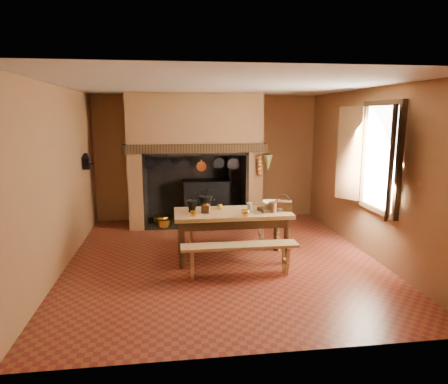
{
  "coord_description": "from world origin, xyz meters",
  "views": [
    {
      "loc": [
        -0.82,
        -6.29,
        2.35
      ],
      "look_at": [
        0.06,
        0.3,
        1.07
      ],
      "focal_mm": 32.0,
      "sensor_mm": 36.0,
      "label": 1
    }
  ],
  "objects_px": {
    "iron_range": "(207,200)",
    "work_table": "(232,219)",
    "wicker_basket": "(283,205)",
    "coffee_grinder": "(206,208)",
    "bench_front": "(240,252)",
    "mixing_bowl": "(273,204)"
  },
  "relations": [
    {
      "from": "bench_front",
      "to": "coffee_grinder",
      "type": "distance_m",
      "value": 0.96
    },
    {
      "from": "coffee_grinder",
      "to": "wicker_basket",
      "type": "relative_size",
      "value": 0.62
    },
    {
      "from": "coffee_grinder",
      "to": "mixing_bowl",
      "type": "height_order",
      "value": "coffee_grinder"
    },
    {
      "from": "iron_range",
      "to": "wicker_basket",
      "type": "distance_m",
      "value": 2.76
    },
    {
      "from": "bench_front",
      "to": "wicker_basket",
      "type": "xyz_separation_m",
      "value": [
        0.84,
        0.68,
        0.54
      ]
    },
    {
      "from": "work_table",
      "to": "wicker_basket",
      "type": "height_order",
      "value": "wicker_basket"
    },
    {
      "from": "work_table",
      "to": "coffee_grinder",
      "type": "bearing_deg",
      "value": -174.55
    },
    {
      "from": "work_table",
      "to": "wicker_basket",
      "type": "bearing_deg",
      "value": -2.41
    },
    {
      "from": "iron_range",
      "to": "work_table",
      "type": "distance_m",
      "value": 2.5
    },
    {
      "from": "bench_front",
      "to": "wicker_basket",
      "type": "distance_m",
      "value": 1.2
    },
    {
      "from": "work_table",
      "to": "coffee_grinder",
      "type": "distance_m",
      "value": 0.48
    },
    {
      "from": "iron_range",
      "to": "bench_front",
      "type": "distance_m",
      "value": 3.21
    },
    {
      "from": "coffee_grinder",
      "to": "mixing_bowl",
      "type": "bearing_deg",
      "value": 31.36
    },
    {
      "from": "mixing_bowl",
      "to": "work_table",
      "type": "bearing_deg",
      "value": -160.06
    },
    {
      "from": "work_table",
      "to": "mixing_bowl",
      "type": "relative_size",
      "value": 5.26
    },
    {
      "from": "coffee_grinder",
      "to": "iron_range",
      "type": "bearing_deg",
      "value": 101.15
    },
    {
      "from": "wicker_basket",
      "to": "coffee_grinder",
      "type": "bearing_deg",
      "value": -163.38
    },
    {
      "from": "coffee_grinder",
      "to": "mixing_bowl",
      "type": "xyz_separation_m",
      "value": [
        1.18,
        0.31,
        -0.03
      ]
    },
    {
      "from": "mixing_bowl",
      "to": "bench_front",
      "type": "bearing_deg",
      "value": -127.13
    },
    {
      "from": "iron_range",
      "to": "work_table",
      "type": "height_order",
      "value": "iron_range"
    },
    {
      "from": "bench_front",
      "to": "coffee_grinder",
      "type": "xyz_separation_m",
      "value": [
        -0.44,
        0.67,
        0.52
      ]
    },
    {
      "from": "iron_range",
      "to": "coffee_grinder",
      "type": "bearing_deg",
      "value": -95.42
    }
  ]
}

